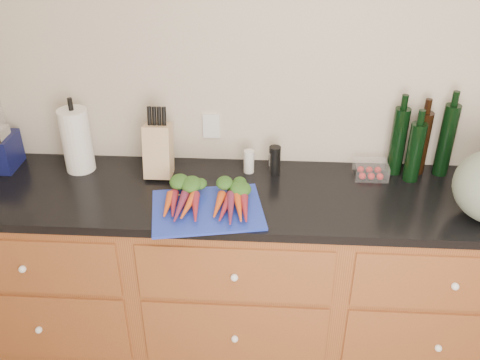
# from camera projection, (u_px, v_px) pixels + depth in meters

# --- Properties ---
(wall_back) EXTENTS (4.10, 0.05, 2.60)m
(wall_back) POSITION_uv_depth(u_px,v_px,m) (341.00, 91.00, 2.45)
(wall_back) COLOR beige
(wall_back) RESTS_ON ground
(cabinets) EXTENTS (3.60, 0.64, 0.90)m
(cabinets) POSITION_uv_depth(u_px,v_px,m) (331.00, 280.00, 2.60)
(cabinets) COLOR brown
(cabinets) RESTS_ON ground
(countertop) EXTENTS (3.64, 0.62, 0.04)m
(countertop) POSITION_uv_depth(u_px,v_px,m) (340.00, 199.00, 2.36)
(countertop) COLOR black
(countertop) RESTS_ON cabinets
(cutting_board) EXTENTS (0.51, 0.43, 0.01)m
(cutting_board) POSITION_uv_depth(u_px,v_px,m) (207.00, 210.00, 2.24)
(cutting_board) COLOR #1D32B0
(cutting_board) RESTS_ON countertop
(carrots) EXTENTS (0.40, 0.29, 0.06)m
(carrots) POSITION_uv_depth(u_px,v_px,m) (208.00, 198.00, 2.27)
(carrots) COLOR #DC5019
(carrots) RESTS_ON cutting_board
(paper_towel) EXTENTS (0.14, 0.14, 0.30)m
(paper_towel) POSITION_uv_depth(u_px,v_px,m) (77.00, 140.00, 2.48)
(paper_towel) COLOR white
(paper_towel) RESTS_ON countertop
(knife_block) EXTENTS (0.12, 0.12, 0.24)m
(knife_block) POSITION_uv_depth(u_px,v_px,m) (158.00, 151.00, 2.45)
(knife_block) COLOR tan
(knife_block) RESTS_ON countertop
(grinder_salt) EXTENTS (0.05, 0.05, 0.11)m
(grinder_salt) POSITION_uv_depth(u_px,v_px,m) (249.00, 161.00, 2.50)
(grinder_salt) COLOR silver
(grinder_salt) RESTS_ON countertop
(grinder_pepper) EXTENTS (0.05, 0.05, 0.14)m
(grinder_pepper) POSITION_uv_depth(u_px,v_px,m) (275.00, 160.00, 2.49)
(grinder_pepper) COLOR black
(grinder_pepper) RESTS_ON countertop
(canister_chrome) EXTENTS (0.05, 0.05, 0.11)m
(canister_chrome) POSITION_uv_depth(u_px,v_px,m) (273.00, 162.00, 2.50)
(canister_chrome) COLOR silver
(canister_chrome) RESTS_ON countertop
(tomato_box) EXTENTS (0.15, 0.12, 0.07)m
(tomato_box) POSITION_uv_depth(u_px,v_px,m) (371.00, 170.00, 2.47)
(tomato_box) COLOR white
(tomato_box) RESTS_ON countertop
(bottles) EXTENTS (0.29, 0.15, 0.34)m
(bottles) POSITION_uv_depth(u_px,v_px,m) (421.00, 144.00, 2.43)
(bottles) COLOR black
(bottles) RESTS_ON countertop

